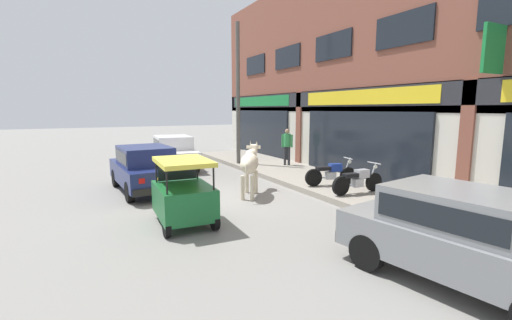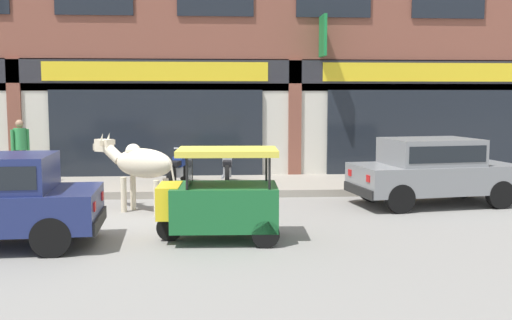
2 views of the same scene
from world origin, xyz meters
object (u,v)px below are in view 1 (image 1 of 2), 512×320
object	(u,v)px
car_0	(174,151)
auto_rickshaw	(183,196)
motorcycle_0	(331,173)
cow	(250,163)
utility_pole	(238,94)
car_1	(462,232)
pedestrian	(287,143)
motorcycle_1	(358,180)
car_2	(145,166)

from	to	relation	value
car_0	auto_rickshaw	size ratio (longest dim) A/B	1.84
car_0	motorcycle_0	size ratio (longest dim) A/B	2.06
cow	utility_pole	world-z (taller)	utility_pole
car_1	pedestrian	size ratio (longest dim) A/B	2.36
cow	pedestrian	distance (m)	5.00
car_1	pedestrian	distance (m)	10.26
auto_rickshaw	motorcycle_1	size ratio (longest dim) A/B	1.11
motorcycle_0	utility_pole	world-z (taller)	utility_pole
motorcycle_0	pedestrian	distance (m)	4.24
motorcycle_1	utility_pole	xyz separation A→B (m)	(-6.77, -0.75, 2.71)
auto_rickshaw	car_0	bearing A→B (deg)	167.37
motorcycle_0	pedestrian	bearing A→B (deg)	167.31
cow	utility_pole	bearing A→B (deg)	159.08
car_0	auto_rickshaw	xyz separation A→B (m)	(7.35, -1.65, -0.15)
cow	motorcycle_0	distance (m)	2.76
cow	car_1	size ratio (longest dim) A/B	0.50
motorcycle_0	utility_pole	distance (m)	6.22
car_0	car_2	distance (m)	4.13
car_2	cow	bearing A→B (deg)	52.84
pedestrian	utility_pole	size ratio (longest dim) A/B	0.26
auto_rickshaw	utility_pole	size ratio (longest dim) A/B	0.32
auto_rickshaw	pedestrian	bearing A→B (deg)	129.77
cow	pedestrian	size ratio (longest dim) A/B	1.17
motorcycle_0	car_2	bearing A→B (deg)	-116.39
car_1	pedestrian	world-z (taller)	pedestrian
car_0	car_1	distance (m)	12.08
motorcycle_1	cow	bearing A→B (deg)	-124.81
cow	car_0	bearing A→B (deg)	-171.35
car_1	auto_rickshaw	xyz separation A→B (m)	(-4.67, -2.92, -0.15)
motorcycle_1	pedestrian	xyz separation A→B (m)	(-5.32, 0.95, 0.60)
cow	car_1	xyz separation A→B (m)	(6.25, 0.40, -0.19)
auto_rickshaw	motorcycle_1	bearing A→B (deg)	87.32
motorcycle_1	pedestrian	distance (m)	5.44
motorcycle_1	motorcycle_0	bearing A→B (deg)	178.78
motorcycle_0	motorcycle_1	xyz separation A→B (m)	(1.23, -0.03, 0.00)
cow	motorcycle_0	xyz separation A→B (m)	(0.61, 2.66, -0.44)
car_0	motorcycle_0	xyz separation A→B (m)	(6.36, 3.54, -0.25)
car_0	car_2	size ratio (longest dim) A/B	1.00
car_0	utility_pole	distance (m)	3.79
motorcycle_0	utility_pole	xyz separation A→B (m)	(-5.54, -0.77, 2.71)
car_0	motorcycle_0	distance (m)	7.28
cow	car_2	size ratio (longest dim) A/B	0.51
cow	car_1	world-z (taller)	cow
car_2	pedestrian	size ratio (longest dim) A/B	2.31
car_2	utility_pole	xyz separation A→B (m)	(-2.87, 4.62, 2.46)
motorcycle_1	car_2	bearing A→B (deg)	-126.02
car_0	motorcycle_1	distance (m)	8.36
car_2	auto_rickshaw	bearing A→B (deg)	3.22
cow	utility_pole	distance (m)	5.75
motorcycle_1	utility_pole	size ratio (longest dim) A/B	0.29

